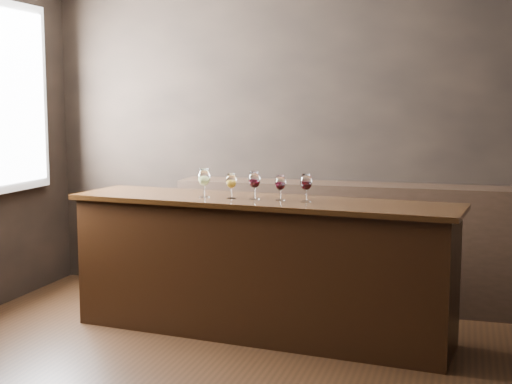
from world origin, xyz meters
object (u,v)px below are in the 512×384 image
(bar_counter, at_px, (260,270))
(glass_red_b, at_px, (280,183))
(back_bar_shelf, at_px, (344,244))
(glass_amber, at_px, (231,181))
(glass_white, at_px, (204,178))
(glass_red_c, at_px, (306,183))
(glass_red_a, at_px, (254,180))

(bar_counter, xyz_separation_m, glass_red_b, (0.15, -0.02, 0.65))
(back_bar_shelf, xyz_separation_m, glass_amber, (-0.67, -1.00, 0.62))
(bar_counter, xyz_separation_m, glass_white, (-0.42, -0.02, 0.67))
(glass_red_b, bearing_deg, glass_red_c, -3.40)
(glass_red_c, bearing_deg, bar_counter, 174.53)
(glass_red_a, relative_size, glass_red_c, 1.02)
(glass_white, distance_m, glass_red_c, 0.77)
(bar_counter, xyz_separation_m, glass_amber, (-0.22, -0.02, 0.65))
(glass_white, distance_m, glass_amber, 0.21)
(glass_amber, distance_m, glass_red_a, 0.18)
(glass_white, bearing_deg, glass_red_a, 1.51)
(bar_counter, relative_size, glass_red_c, 13.97)
(glass_red_b, xyz_separation_m, glass_red_c, (0.19, -0.01, 0.01))
(glass_red_a, bearing_deg, glass_red_c, -2.70)
(glass_white, distance_m, glass_red_b, 0.58)
(glass_amber, xyz_separation_m, glass_red_c, (0.56, -0.01, 0.01))
(bar_counter, height_order, glass_red_b, glass_red_b)
(glass_red_b, height_order, glass_red_c, glass_red_c)
(glass_red_a, bearing_deg, bar_counter, 20.28)
(bar_counter, height_order, glass_red_c, glass_red_c)
(glass_amber, height_order, glass_red_c, glass_red_c)
(glass_amber, height_order, glass_red_a, glass_red_a)
(bar_counter, bearing_deg, glass_white, -170.72)
(glass_red_c, bearing_deg, glass_white, 179.40)
(bar_counter, bearing_deg, back_bar_shelf, 71.17)
(back_bar_shelf, distance_m, glass_red_b, 1.22)
(back_bar_shelf, height_order, glass_red_b, glass_red_b)
(back_bar_shelf, height_order, glass_white, glass_white)
(glass_red_a, xyz_separation_m, glass_red_b, (0.19, -0.01, -0.01))
(glass_red_b, bearing_deg, glass_red_a, 177.97)
(glass_white, height_order, glass_red_b, glass_white)
(back_bar_shelf, height_order, glass_amber, glass_amber)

